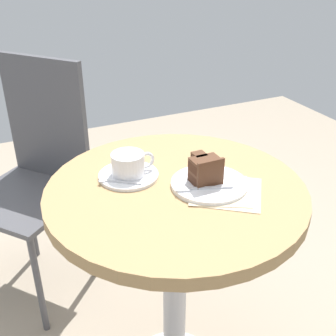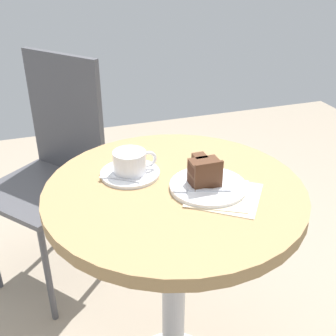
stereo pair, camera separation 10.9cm
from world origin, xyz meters
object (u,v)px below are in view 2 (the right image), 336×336
saucer (130,173)px  napkin (222,194)px  coffee_cup (130,161)px  teaspoon (114,178)px  cake_slice (204,172)px  cafe_chair (55,158)px  fork (195,190)px  cake_plate (208,186)px

saucer → napkin: size_ratio=0.68×
coffee_cup → napkin: (0.19, -0.17, -0.04)m
teaspoon → cake_slice: cake_slice is taller
cafe_chair → coffee_cup: bearing=-22.0°
cake_slice → saucer: bearing=143.0°
fork → saucer: bearing=-29.9°
coffee_cup → teaspoon: (-0.05, -0.03, -0.03)m
saucer → cafe_chair: (-0.18, 0.55, -0.19)m
coffee_cup → cake_slice: (0.16, -0.12, 0.00)m
coffee_cup → teaspoon: coffee_cup is taller
saucer → cake_plate: 0.22m
fork → cafe_chair: (-0.31, 0.71, -0.20)m
cafe_chair → cake_slice: bearing=-13.1°
coffee_cup → fork: bearing=-50.1°
saucer → cake_slice: bearing=-37.0°
cake_plate → cake_slice: 0.04m
saucer → cake_slice: 0.21m
saucer → teaspoon: teaspoon is taller
fork → cake_plate: bearing=-136.8°
saucer → coffee_cup: (0.00, -0.00, 0.04)m
coffee_cup → cake_plate: size_ratio=0.61×
cake_plate → cake_slice: bearing=128.3°
teaspoon → cake_slice: size_ratio=1.19×
napkin → cake_plate: bearing=116.3°
teaspoon → napkin: bearing=-176.3°
saucer → napkin: (0.19, -0.17, -0.00)m
teaspoon → cafe_chair: size_ratio=0.10×
fork → napkin: (0.06, -0.02, -0.01)m
saucer → teaspoon: bearing=-151.9°
teaspoon → fork: bearing=179.8°
cake_slice → cafe_chair: cafe_chair is taller
cake_plate → fork: size_ratio=1.43×
cake_slice → napkin: 0.07m
cake_plate → cafe_chair: size_ratio=0.21×
coffee_cup → cake_plate: (0.17, -0.13, -0.03)m
saucer → cake_plate: cake_plate is taller
cake_plate → cake_slice: size_ratio=2.42×
saucer → cafe_chair: 0.61m
napkin → fork: bearing=161.4°
coffee_cup → teaspoon: bearing=-153.7°
fork → napkin: size_ratio=0.58×
cake_slice → cafe_chair: bearing=116.8°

